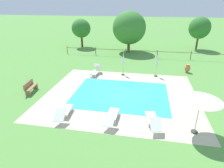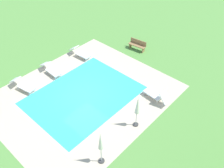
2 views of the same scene
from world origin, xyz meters
The scene contains 11 objects.
ground_plane centered at (0.00, 0.00, 0.00)m, with size 160.00×160.00×0.00m, color #599342.
pool_deck_paving centered at (0.00, 0.00, 0.00)m, with size 11.40×9.70×0.01m, color beige.
swimming_pool_water centered at (0.00, 0.00, 0.01)m, with size 7.17×5.47×0.01m, color #38C6D1.
pool_coping_rim centered at (0.00, 0.00, 0.01)m, with size 7.65×5.95×0.01m.
sun_lounger_north_near_steps centered at (-2.98, 3.84, 0.39)m, with size 0.75×1.92×0.97m.
sun_lounger_north_mid centered at (-2.99, -3.62, 0.37)m, with size 0.75×2.05×0.82m.
sun_lounger_north_far centered at (-0.02, -3.58, 0.36)m, with size 0.68×2.07×0.76m.
sun_lounger_north_end centered at (2.37, -3.56, 0.37)m, with size 0.98×2.10×0.80m.
patio_umbrella_closed_row_west centered at (-0.35, 4.21, 1.53)m, with size 0.32×0.32×2.32m.
patio_umbrella_closed_row_mid_west centered at (2.77, 4.40, 1.55)m, with size 0.32×0.32×2.33m.
wooden_bench_lawn_side centered at (-6.99, -0.85, 0.47)m, with size 0.62×1.54×0.87m.
Camera 2 is at (7.55, 9.50, 11.35)m, focal length 38.96 mm.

